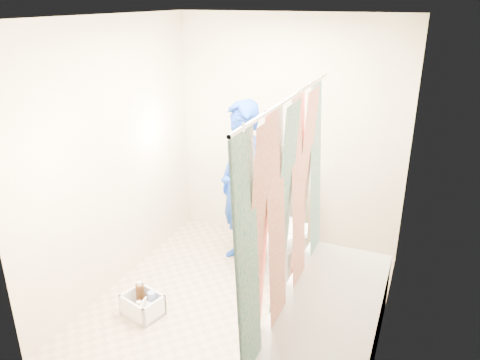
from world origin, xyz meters
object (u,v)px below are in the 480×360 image
at_px(bathtub, 326,332).
at_px(cleaning_caddy, 143,306).
at_px(toilet, 281,229).
at_px(plumber, 241,186).

xyz_separation_m(bathtub, cleaning_caddy, (-1.54, -0.06, -0.18)).
height_order(bathtub, toilet, toilet).
height_order(bathtub, plumber, plumber).
relative_size(toilet, cleaning_caddy, 2.24).
height_order(bathtub, cleaning_caddy, bathtub).
xyz_separation_m(bathtub, plumber, (-1.10, 1.06, 0.57)).
bearing_deg(plumber, bathtub, -1.61).
bearing_deg(plumber, cleaning_caddy, -69.13).
relative_size(bathtub, plumber, 1.05).
bearing_deg(plumber, toilet, 53.60).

